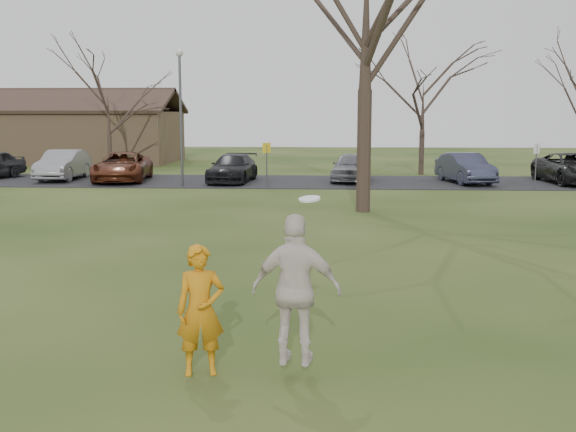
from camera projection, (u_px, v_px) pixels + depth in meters
The scene contains 16 objects.
ground at pixel (271, 375), 8.83m from camera, with size 120.00×120.00×0.00m, color #1E380F.
parking_strip at pixel (312, 182), 33.50m from camera, with size 62.00×6.50×0.04m, color black.
player_defender at pixel (201, 310), 8.74m from camera, with size 0.63×0.41×1.73m, color #C47810.
car_1 at pixel (63, 165), 34.30m from camera, with size 1.60×4.58×1.51m, color gray.
car_2 at pixel (122, 167), 33.50m from camera, with size 2.40×5.21×1.45m, color #592715.
car_3 at pixel (233, 168), 33.13m from camera, with size 1.89×4.65×1.35m, color black.
car_4 at pixel (351, 167), 33.44m from camera, with size 1.70×4.22×1.44m, color slate.
car_5 at pixel (465, 168), 32.64m from camera, with size 1.53×4.38×1.44m, color #2F3347.
car_6 at pixel (572, 168), 32.43m from camera, with size 2.42×5.25×1.46m, color black.
catching_play at pixel (296, 290), 8.53m from camera, with size 1.19×0.59×2.19m.
building at pixel (32, 134), 47.17m from camera, with size 20.60×8.50×5.14m.
lamp_post at pixel (180, 101), 30.77m from camera, with size 0.34×0.34×6.27m.
sign_yellow at pixel (267, 157), 30.43m from camera, with size 0.35×0.35×2.08m.
sign_white at pixel (536, 158), 29.76m from camera, with size 0.35×0.35×2.08m.
big_tree at pixel (366, 4), 22.46m from camera, with size 9.00×9.00×14.00m, color #352821, non-canonical shape.
small_tree_row at pixel (392, 104), 37.66m from camera, with size 55.00×5.90×8.50m.
Camera 1 is at (0.71, -8.39, 3.40)m, focal length 41.93 mm.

